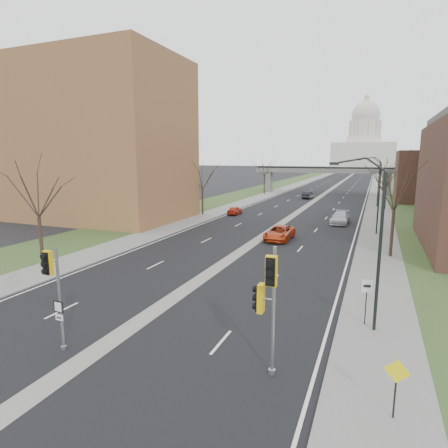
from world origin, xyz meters
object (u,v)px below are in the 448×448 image
Objects in this scene: speed_limit_sign at (367,294)px; warning_sign at (396,380)px; car_right_near at (279,233)px; signal_pole_right at (268,293)px; car_right_mid at (340,218)px; car_left_far at (308,195)px; signal_pole_median at (53,282)px; car_left_near at (235,210)px.

speed_limit_sign is 1.14× the size of warning_sign.
signal_pole_right is at bearing -76.17° from car_right_near.
speed_limit_sign reaches higher than car_right_mid.
car_left_far is at bearing 113.31° from warning_sign.
car_right_near is at bearing 83.17° from signal_pole_median.
signal_pole_median is 1.99× the size of speed_limit_sign.
signal_pole_right reaches higher than car_left_near.
car_right_mid is (8.76, 39.68, -2.59)m from signal_pole_median.
warning_sign is (4.71, -0.95, -2.02)m from signal_pole_right.
warning_sign is 0.56× the size of car_left_near.
speed_limit_sign is 62.52m from car_left_far.
car_right_near is at bearing 102.63° from speed_limit_sign.
car_right_near is (4.13, -42.28, -0.03)m from car_left_far.
speed_limit_sign is at bearing -81.27° from car_right_mid.
warning_sign is (13.96, 0.83, -1.87)m from signal_pole_median.
car_right_near is 13.75m from car_right_mid.
warning_sign is at bearing -12.72° from signal_pole_right.
car_left_far is 0.87× the size of car_right_mid.
signal_pole_median reaches higher than car_right_near.
car_left_near is at bearing 78.34° from car_left_far.
signal_pole_right is 1.14× the size of car_left_far.
signal_pole_right reaches higher than car_left_far.
car_left_far is at bearing 88.85° from speed_limit_sign.
car_left_near is at bearing 100.46° from signal_pole_median.
signal_pole_right is 2.51× the size of warning_sign.
car_left_far is (-0.50, 69.20, -2.60)m from signal_pole_median.
car_left_near is 0.71× the size of car_right_near.
speed_limit_sign reaches higher than car_right_near.
warning_sign is 0.40× the size of car_right_mid.
signal_pole_median is at bearing -161.11° from speed_limit_sign.
warning_sign is 69.89m from car_left_far.
warning_sign reaches higher than car_left_far.
speed_limit_sign is at bearing 33.20° from signal_pole_median.
signal_pole_right is at bearing 11.73° from signal_pole_median.
signal_pole_median is 0.90× the size of car_right_near.
car_left_far is (6.62, 27.18, 0.12)m from car_left_near.
signal_pole_median reaches higher than speed_limit_sign.
car_left_far reaches higher than car_left_near.
car_right_mid is at bearing 109.44° from car_left_far.
car_left_far is 0.87× the size of car_right_near.
signal_pole_right is 38.00m from car_right_mid.
car_left_far is at bearing 96.80° from car_right_near.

